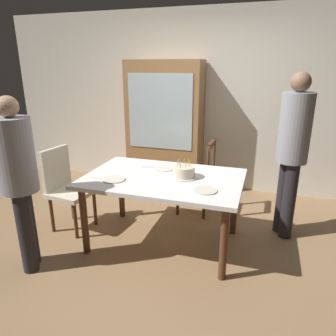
{
  "coord_description": "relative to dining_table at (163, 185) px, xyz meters",
  "views": [
    {
      "loc": [
        0.94,
        -2.8,
        1.83
      ],
      "look_at": [
        0.05,
        0.0,
        0.85
      ],
      "focal_mm": 33.26,
      "sensor_mm": 36.0,
      "label": 1
    }
  ],
  "objects": [
    {
      "name": "chair_spindle_back",
      "position": [
        0.17,
        0.84,
        -0.21
      ],
      "size": [
        0.45,
        0.45,
        0.95
      ],
      "color": "beige",
      "rests_on": "ground"
    },
    {
      "name": "ground",
      "position": [
        0.0,
        0.0,
        -0.67
      ],
      "size": [
        6.4,
        6.4,
        0.0
      ],
      "primitive_type": "plane",
      "color": "#93704C"
    },
    {
      "name": "china_cabinet",
      "position": [
        -0.5,
        1.56,
        0.29
      ],
      "size": [
        1.1,
        0.45,
        1.9
      ],
      "color": "#9E7042",
      "rests_on": "ground"
    },
    {
      "name": "dining_table",
      "position": [
        0.0,
        0.0,
        0.0
      ],
      "size": [
        1.58,
        1.04,
        0.75
      ],
      "color": "white",
      "rests_on": "ground"
    },
    {
      "name": "plate_near_celebrant",
      "position": [
        -0.43,
        -0.23,
        0.09
      ],
      "size": [
        0.22,
        0.22,
        0.01
      ],
      "primitive_type": "cylinder",
      "color": "silver",
      "rests_on": "dining_table"
    },
    {
      "name": "back_wall",
      "position": [
        0.0,
        1.85,
        0.63
      ],
      "size": [
        6.4,
        0.1,
        2.6
      ],
      "primitive_type": "cube",
      "color": "silver",
      "rests_on": "ground"
    },
    {
      "name": "person_celebrant",
      "position": [
        -1.06,
        -0.78,
        0.24
      ],
      "size": [
        0.32,
        0.32,
        1.6
      ],
      "color": "#262328",
      "rests_on": "ground"
    },
    {
      "name": "plate_near_guest",
      "position": [
        0.47,
        -0.23,
        0.09
      ],
      "size": [
        0.22,
        0.22,
        0.01
      ],
      "primitive_type": "cylinder",
      "color": "silver",
      "rests_on": "dining_table"
    },
    {
      "name": "plate_far_side",
      "position": [
        -0.08,
        0.23,
        0.09
      ],
      "size": [
        0.22,
        0.22,
        0.01
      ],
      "primitive_type": "cylinder",
      "color": "silver",
      "rests_on": "dining_table"
    },
    {
      "name": "fork_far_side",
      "position": [
        -0.24,
        0.25,
        0.09
      ],
      "size": [
        0.18,
        0.05,
        0.01
      ],
      "primitive_type": "cube",
      "rotation": [
        0.0,
        0.0,
        0.18
      ],
      "color": "silver",
      "rests_on": "dining_table"
    },
    {
      "name": "person_guest",
      "position": [
        1.23,
        0.58,
        0.35
      ],
      "size": [
        0.32,
        0.32,
        1.77
      ],
      "color": "#262328",
      "rests_on": "ground"
    },
    {
      "name": "chair_upholstered",
      "position": [
        -1.18,
        -0.01,
        -0.13
      ],
      "size": [
        0.49,
        0.49,
        0.95
      ],
      "color": "beige",
      "rests_on": "ground"
    },
    {
      "name": "birthday_cake",
      "position": [
        0.2,
        0.05,
        0.14
      ],
      "size": [
        0.28,
        0.28,
        0.18
      ],
      "color": "silver",
      "rests_on": "dining_table"
    },
    {
      "name": "fork_near_celebrant",
      "position": [
        -0.59,
        -0.25,
        0.09
      ],
      "size": [
        0.18,
        0.05,
        0.01
      ],
      "primitive_type": "cube",
      "rotation": [
        0.0,
        0.0,
        -0.21
      ],
      "color": "silver",
      "rests_on": "dining_table"
    }
  ]
}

